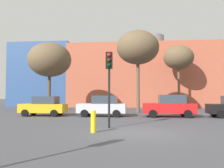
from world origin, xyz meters
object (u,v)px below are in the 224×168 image
(bare_tree_1, at_px, (138,48))
(bare_tree_2, at_px, (179,58))
(parked_car_0, at_px, (44,106))
(bare_tree_0, at_px, (50,60))
(traffic_light_island, at_px, (109,72))
(bollard_yellow_0, at_px, (93,122))
(parked_car_2, at_px, (169,106))
(parked_car_1, at_px, (103,106))

(bare_tree_1, xyz_separation_m, bare_tree_2, (5.28, 6.52, -0.11))
(parked_car_0, distance_m, bare_tree_0, 8.48)
(traffic_light_island, xyz_separation_m, bare_tree_2, (6.93, 18.78, 3.59))
(bare_tree_0, xyz_separation_m, bollard_yellow_0, (7.76, -15.25, -5.27))
(traffic_light_island, distance_m, bollard_yellow_0, 3.00)
(bare_tree_1, xyz_separation_m, bollard_yellow_0, (-2.22, -13.86, -6.18))
(bare_tree_2, relative_size, bollard_yellow_0, 7.98)
(traffic_light_island, distance_m, bare_tree_0, 16.23)
(parked_car_2, distance_m, bare_tree_0, 14.92)
(traffic_light_island, relative_size, bare_tree_0, 0.53)
(bare_tree_1, bearing_deg, parked_car_0, -146.98)
(traffic_light_island, height_order, bare_tree_2, bare_tree_2)
(parked_car_0, relative_size, bollard_yellow_0, 3.73)
(traffic_light_island, bearing_deg, bare_tree_0, -150.74)
(parked_car_0, bearing_deg, bollard_yellow_0, 123.72)
(bollard_yellow_0, bearing_deg, parked_car_2, 61.53)
(parked_car_1, xyz_separation_m, parked_car_2, (5.45, 0.00, 0.03))
(bare_tree_1, height_order, bollard_yellow_0, bare_tree_1)
(bare_tree_2, distance_m, bollard_yellow_0, 22.54)
(parked_car_0, distance_m, parked_car_2, 10.47)
(traffic_light_island, bearing_deg, bare_tree_1, 170.18)
(parked_car_1, relative_size, bollard_yellow_0, 3.88)
(parked_car_1, bearing_deg, bare_tree_0, -43.26)
(bare_tree_2, bearing_deg, traffic_light_island, -110.27)
(parked_car_1, relative_size, bare_tree_1, 0.47)
(parked_car_1, relative_size, traffic_light_island, 0.98)
(bare_tree_2, bearing_deg, bare_tree_1, -129.00)
(parked_car_2, distance_m, bare_tree_2, 13.33)
(bare_tree_1, relative_size, bollard_yellow_0, 8.29)
(parked_car_2, xyz_separation_m, bare_tree_1, (-2.47, 5.20, 5.81))
(parked_car_1, bearing_deg, bollard_yellow_0, 95.01)
(parked_car_0, relative_size, parked_car_1, 0.96)
(bare_tree_0, bearing_deg, bare_tree_1, -7.93)
(parked_car_1, height_order, bare_tree_1, bare_tree_1)
(traffic_light_island, height_order, bollard_yellow_0, traffic_light_island)
(parked_car_1, distance_m, bare_tree_1, 8.37)
(parked_car_0, height_order, bare_tree_1, bare_tree_1)
(traffic_light_island, bearing_deg, bare_tree_2, 157.60)
(parked_car_1, height_order, bollard_yellow_0, parked_car_1)
(parked_car_1, relative_size, bare_tree_0, 0.51)
(parked_car_2, relative_size, bollard_yellow_0, 4.01)
(parked_car_2, xyz_separation_m, bollard_yellow_0, (-4.69, -8.66, -0.37))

